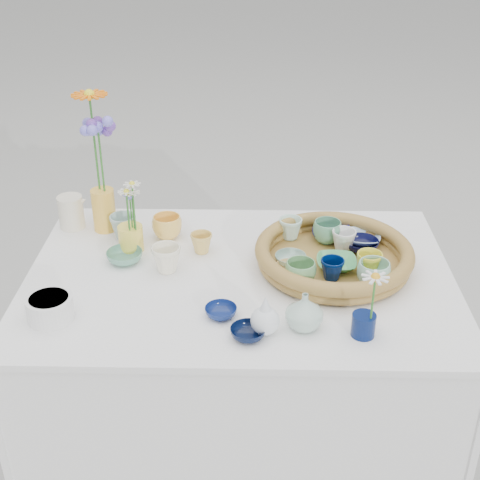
{
  "coord_description": "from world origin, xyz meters",
  "views": [
    {
      "loc": [
        0.04,
        -1.68,
        1.81
      ],
      "look_at": [
        0.0,
        0.02,
        0.87
      ],
      "focal_mm": 50.0,
      "sensor_mm": 36.0,
      "label": 1
    }
  ],
  "objects_px": {
    "display_table": "(240,459)",
    "wicker_tray": "(334,256)",
    "bud_vase_seafoam": "(304,311)",
    "tall_vase_yellow": "(104,210)"
  },
  "relations": [
    {
      "from": "display_table",
      "to": "bud_vase_seafoam",
      "type": "bearing_deg",
      "value": -56.49
    },
    {
      "from": "display_table",
      "to": "wicker_tray",
      "type": "xyz_separation_m",
      "value": [
        0.28,
        0.05,
        0.8
      ]
    },
    {
      "from": "bud_vase_seafoam",
      "to": "tall_vase_yellow",
      "type": "bearing_deg",
      "value": 139.36
    },
    {
      "from": "wicker_tray",
      "to": "bud_vase_seafoam",
      "type": "relative_size",
      "value": 4.59
    },
    {
      "from": "wicker_tray",
      "to": "tall_vase_yellow",
      "type": "relative_size",
      "value": 3.33
    },
    {
      "from": "tall_vase_yellow",
      "to": "display_table",
      "type": "bearing_deg",
      "value": -31.41
    },
    {
      "from": "display_table",
      "to": "wicker_tray",
      "type": "relative_size",
      "value": 2.66
    },
    {
      "from": "display_table",
      "to": "tall_vase_yellow",
      "type": "xyz_separation_m",
      "value": [
        -0.45,
        0.28,
        0.84
      ]
    },
    {
      "from": "tall_vase_yellow",
      "to": "wicker_tray",
      "type": "bearing_deg",
      "value": -17.17
    },
    {
      "from": "display_table",
      "to": "tall_vase_yellow",
      "type": "distance_m",
      "value": 0.99
    }
  ]
}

